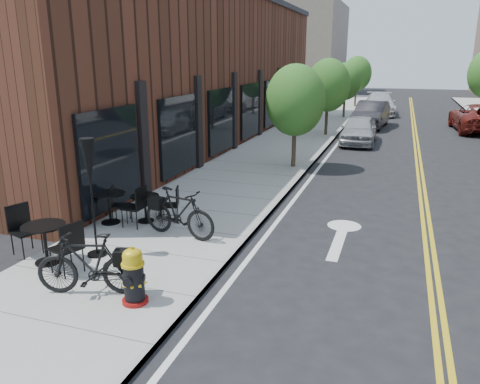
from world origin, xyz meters
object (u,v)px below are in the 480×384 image
at_px(bicycle_left, 89,264).
at_px(patio_umbrella, 90,173).
at_px(bicycle_right, 179,213).
at_px(bistro_set_b, 145,204).
at_px(bistro_set_c, 109,203).
at_px(parked_car_c, 379,104).
at_px(fire_hydrant, 134,276).
at_px(parked_car_far, 479,118).
at_px(parked_car_a, 359,130).
at_px(bistro_set_a, 45,238).
at_px(parked_car_b, 371,114).

relative_size(bicycle_left, patio_umbrella, 0.75).
relative_size(bicycle_right, bistro_set_b, 1.14).
distance_m(bicycle_left, bistro_set_b, 3.79).
xyz_separation_m(bistro_set_c, parked_car_c, (5.18, 27.03, 0.15)).
xyz_separation_m(fire_hydrant, parked_car_far, (8.30, 23.65, 0.18)).
xyz_separation_m(fire_hydrant, patio_umbrella, (-1.81, 1.48, 1.30)).
bearing_deg(fire_hydrant, bistro_set_b, 97.89).
height_order(parked_car_a, parked_car_far, parked_car_far).
xyz_separation_m(bicycle_right, patio_umbrella, (-1.19, -1.53, 1.21)).
relative_size(bistro_set_b, patio_umbrella, 0.68).
bearing_deg(bistro_set_a, patio_umbrella, 60.95).
relative_size(patio_umbrella, parked_car_a, 0.62).
distance_m(bicycle_right, parked_car_far, 22.49).
height_order(bicycle_right, bistro_set_c, bicycle_right).
distance_m(bistro_set_b, parked_car_a, 14.31).
height_order(bicycle_left, parked_car_a, parked_car_a).
relative_size(bicycle_right, parked_car_a, 0.48).
bearing_deg(bistro_set_c, bistro_set_b, 27.45).
relative_size(parked_car_b, parked_car_c, 0.88).
distance_m(bistro_set_a, parked_car_b, 23.05).
bearing_deg(parked_car_far, parked_car_c, -52.65).
height_order(bistro_set_a, parked_car_b, parked_car_b).
distance_m(bistro_set_b, patio_umbrella, 2.57).
bearing_deg(parked_car_b, fire_hydrant, -90.19).
xyz_separation_m(bicycle_left, bistro_set_c, (-1.79, 3.26, -0.05)).
height_order(fire_hydrant, parked_car_a, parked_car_a).
bearing_deg(parked_car_c, bicycle_right, -100.79).
bearing_deg(fire_hydrant, parked_car_c, 65.94).
bearing_deg(fire_hydrant, parked_car_a, 63.61).
height_order(bistro_set_a, patio_umbrella, patio_umbrella).
relative_size(patio_umbrella, parked_car_far, 0.44).
distance_m(patio_umbrella, parked_car_far, 24.39).
bearing_deg(bistro_set_a, parked_car_c, 98.81).
bearing_deg(patio_umbrella, bistro_set_c, 115.68).
xyz_separation_m(parked_car_b, parked_car_c, (0.16, 6.97, -0.00)).
bearing_deg(fire_hydrant, parked_car_far, 51.32).
xyz_separation_m(bicycle_right, parked_car_a, (2.78, 14.39, -0.01)).
bearing_deg(bicycle_right, bistro_set_a, 148.87).
bearing_deg(parked_car_c, bicycle_left, -100.65).
relative_size(bicycle_left, bistro_set_b, 1.11).
relative_size(fire_hydrant, parked_car_c, 0.19).
bearing_deg(parked_car_b, parked_car_far, 8.41).
bearing_deg(patio_umbrella, parked_car_b, 79.24).
height_order(bicycle_left, bistro_set_a, bicycle_left).
relative_size(bicycle_right, parked_car_far, 0.34).
xyz_separation_m(bistro_set_a, parked_car_b, (4.88, 22.53, 0.13)).
relative_size(bistro_set_c, patio_umbrella, 0.76).
height_order(bicycle_right, parked_car_c, parked_car_c).
distance_m(bistro_set_a, patio_umbrella, 1.59).
bearing_deg(parked_car_far, patio_umbrella, 61.81).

